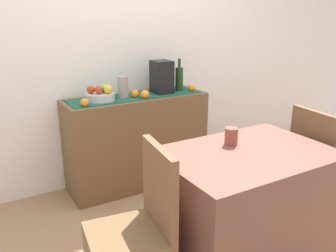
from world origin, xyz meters
TOP-DOWN VIEW (x-y plane):
  - ground_plane at (0.00, 0.00)m, footprint 6.40×6.40m
  - room_wall_rear at (0.00, 1.18)m, footprint 6.40×0.06m
  - sideboard_console at (0.03, 0.92)m, footprint 1.26×0.42m
  - table_runner at (0.03, 0.92)m, footprint 1.18×0.32m
  - fruit_bowl at (-0.29, 0.92)m, footprint 0.24×0.24m
  - apple_upper at (-0.36, 0.95)m, footprint 0.07×0.07m
  - apple_left at (-0.31, 0.90)m, footprint 0.06×0.06m
  - apple_front at (-0.25, 0.95)m, footprint 0.07×0.07m
  - apple_rear at (-0.24, 0.87)m, footprint 0.07×0.07m
  - wine_bottle at (0.48, 0.92)m, footprint 0.07×0.07m
  - coffee_maker at (0.29, 0.92)m, footprint 0.16×0.18m
  - ceramic_vase at (-0.09, 0.92)m, footprint 0.09×0.09m
  - orange_loose_mid at (0.01, 0.88)m, footprint 0.07×0.07m
  - orange_loose_far at (0.57, 0.85)m, footprint 0.07×0.07m
  - orange_loose_end at (-0.46, 0.80)m, footprint 0.07×0.07m
  - orange_loose_near_bowl at (0.06, 0.80)m, footprint 0.07×0.07m
  - dining_table at (0.14, -0.38)m, footprint 1.03×0.72m
  - coffee_cup at (0.13, -0.24)m, footprint 0.08×0.08m
  - chair_by_corner at (0.92, -0.38)m, footprint 0.44×0.44m

SIDE VIEW (x-z plane):
  - ground_plane at x=0.00m, z-range -0.02..0.00m
  - chair_by_corner at x=0.92m, z-range -0.18..0.72m
  - dining_table at x=0.14m, z-range 0.00..0.74m
  - sideboard_console at x=0.03m, z-range 0.00..0.83m
  - coffee_cup at x=0.13m, z-range 0.74..0.85m
  - table_runner at x=0.03m, z-range 0.83..0.84m
  - orange_loose_far at x=0.57m, z-range 0.83..0.90m
  - orange_loose_end at x=-0.46m, z-range 0.83..0.90m
  - orange_loose_mid at x=0.01m, z-range 0.83..0.90m
  - fruit_bowl at x=-0.29m, z-range 0.84..0.90m
  - orange_loose_near_bowl at x=0.06m, z-range 0.83..0.91m
  - ceramic_vase at x=-0.09m, z-range 0.83..1.02m
  - apple_left at x=-0.31m, z-range 0.90..0.96m
  - apple_upper at x=-0.36m, z-range 0.90..0.96m
  - apple_front at x=-0.25m, z-range 0.90..0.97m
  - apple_rear at x=-0.24m, z-range 0.90..0.97m
  - wine_bottle at x=0.48m, z-range 0.80..1.10m
  - coffee_maker at x=0.29m, z-range 0.83..1.12m
  - room_wall_rear at x=0.00m, z-range 0.00..2.70m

